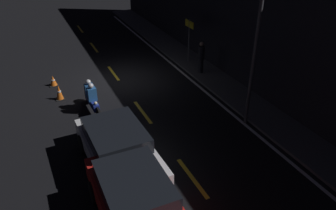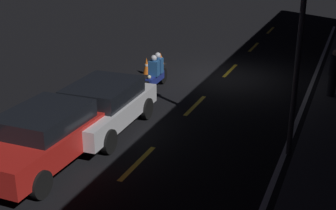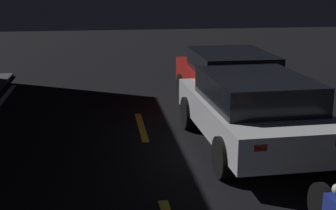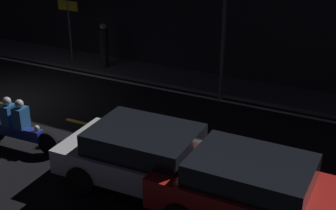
# 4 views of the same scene
# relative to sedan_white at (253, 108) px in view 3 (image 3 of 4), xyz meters

# --- Properties ---
(lane_dash_e) EXTENTS (2.00, 0.14, 0.01)m
(lane_dash_e) POSITION_rel_sedan_white_xyz_m (1.56, 1.93, -0.76)
(lane_dash_e) COLOR gold
(lane_dash_e) RESTS_ON ground
(sedan_white) EXTENTS (4.23, 2.14, 1.40)m
(sedan_white) POSITION_rel_sedan_white_xyz_m (0.00, 0.00, 0.00)
(sedan_white) COLOR silver
(sedan_white) RESTS_ON ground
(taxi_red) EXTENTS (4.17, 1.99, 1.45)m
(taxi_red) POSITION_rel_sedan_white_xyz_m (2.51, -0.24, 0.02)
(taxi_red) COLOR red
(taxi_red) RESTS_ON ground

